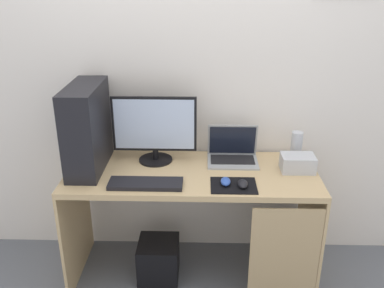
# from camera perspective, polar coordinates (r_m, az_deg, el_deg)

# --- Properties ---
(ground_plane) EXTENTS (8.00, 8.00, 0.00)m
(ground_plane) POSITION_cam_1_polar(r_m,az_deg,el_deg) (2.98, 0.00, -16.83)
(ground_plane) COLOR slate
(wall_back) EXTENTS (4.00, 0.05, 2.60)m
(wall_back) POSITION_cam_1_polar(r_m,az_deg,el_deg) (2.70, 0.26, 10.04)
(wall_back) COLOR silver
(wall_back) RESTS_ON ground_plane
(desk) EXTENTS (1.52, 0.61, 0.75)m
(desk) POSITION_cam_1_polar(r_m,az_deg,el_deg) (2.62, 0.43, -6.75)
(desk) COLOR tan
(desk) RESTS_ON ground_plane
(pc_tower) EXTENTS (0.19, 0.49, 0.52)m
(pc_tower) POSITION_cam_1_polar(r_m,az_deg,el_deg) (2.59, -14.04, 2.14)
(pc_tower) COLOR black
(pc_tower) RESTS_ON desk
(monitor) EXTENTS (0.52, 0.21, 0.43)m
(monitor) POSITION_cam_1_polar(r_m,az_deg,el_deg) (2.62, -5.10, 1.98)
(monitor) COLOR black
(monitor) RESTS_ON desk
(laptop) EXTENTS (0.32, 0.22, 0.23)m
(laptop) POSITION_cam_1_polar(r_m,az_deg,el_deg) (2.69, 5.50, -1.32)
(laptop) COLOR #9EA3A8
(laptop) RESTS_ON desk
(speaker) EXTENTS (0.07, 0.07, 0.19)m
(speaker) POSITION_cam_1_polar(r_m,az_deg,el_deg) (2.76, 13.94, -0.27)
(speaker) COLOR #B7BCC6
(speaker) RESTS_ON desk
(projector) EXTENTS (0.20, 0.14, 0.10)m
(projector) POSITION_cam_1_polar(r_m,az_deg,el_deg) (2.63, 14.11, -2.52)
(projector) COLOR #B7BCC6
(projector) RESTS_ON desk
(keyboard) EXTENTS (0.42, 0.14, 0.02)m
(keyboard) POSITION_cam_1_polar(r_m,az_deg,el_deg) (2.41, -6.29, -5.35)
(keyboard) COLOR black
(keyboard) RESTS_ON desk
(mousepad) EXTENTS (0.26, 0.20, 0.00)m
(mousepad) POSITION_cam_1_polar(r_m,az_deg,el_deg) (2.41, 5.64, -5.60)
(mousepad) COLOR black
(mousepad) RESTS_ON desk
(mouse_left) EXTENTS (0.06, 0.10, 0.03)m
(mouse_left) POSITION_cam_1_polar(r_m,az_deg,el_deg) (2.41, 4.57, -5.08)
(mouse_left) COLOR #2D51B2
(mouse_left) RESTS_ON mousepad
(mouse_right) EXTENTS (0.06, 0.10, 0.03)m
(mouse_right) POSITION_cam_1_polar(r_m,az_deg,el_deg) (2.39, 6.89, -5.37)
(mouse_right) COLOR black
(mouse_right) RESTS_ON mousepad
(subwoofer) EXTENTS (0.26, 0.26, 0.26)m
(subwoofer) POSITION_cam_1_polar(r_m,az_deg,el_deg) (2.87, -4.53, -15.27)
(subwoofer) COLOR black
(subwoofer) RESTS_ON ground_plane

